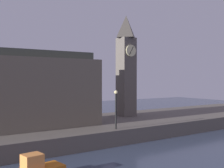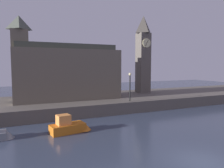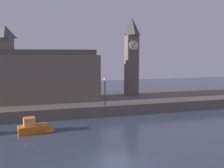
{
  "view_description": "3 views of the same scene",
  "coord_description": "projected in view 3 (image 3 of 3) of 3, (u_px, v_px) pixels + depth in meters",
  "views": [
    {
      "loc": [
        -12.18,
        -7.09,
        6.36
      ],
      "look_at": [
        2.2,
        14.58,
        5.85
      ],
      "focal_mm": 44.35,
      "sensor_mm": 36.0,
      "label": 1
    },
    {
      "loc": [
        -10.7,
        -9.55,
        6.21
      ],
      "look_at": [
        1.44,
        17.52,
        3.61
      ],
      "focal_mm": 34.25,
      "sensor_mm": 36.0,
      "label": 2
    },
    {
      "loc": [
        -5.54,
        -18.06,
        8.55
      ],
      "look_at": [
        3.64,
        14.14,
        4.49
      ],
      "focal_mm": 40.18,
      "sensor_mm": 36.0,
      "label": 3
    }
  ],
  "objects": [
    {
      "name": "ground_plane",
      "position": [
        117.0,
        163.0,
        19.78
      ],
      "size": [
        120.0,
        120.0,
        0.0
      ],
      "primitive_type": "plane",
      "color": "#384256"
    },
    {
      "name": "streetlamp",
      "position": [
        105.0,
        88.0,
        34.26
      ],
      "size": [
        0.36,
        0.36,
        3.73
      ],
      "color": "black",
      "rests_on": "far_embankment"
    },
    {
      "name": "far_embankment",
      "position": [
        79.0,
        104.0,
        38.78
      ],
      "size": [
        70.0,
        12.0,
        1.5
      ],
      "primitive_type": "cube",
      "color": "#5B544C",
      "rests_on": "ground"
    },
    {
      "name": "boat_patrol_orange",
      "position": [
        36.0,
        127.0,
        27.29
      ],
      "size": [
        3.98,
        1.92,
        1.71
      ],
      "color": "orange",
      "rests_on": "ground"
    },
    {
      "name": "parliament_hall",
      "position": [
        48.0,
        75.0,
        37.42
      ],
      "size": [
        14.24,
        5.77,
        11.01
      ],
      "color": "#6B6051",
      "rests_on": "far_embankment"
    },
    {
      "name": "clock_tower",
      "position": [
        132.0,
        55.0,
        42.29
      ],
      "size": [
        2.17,
        2.22,
        13.09
      ],
      "color": "#5B544C",
      "rests_on": "far_embankment"
    }
  ]
}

